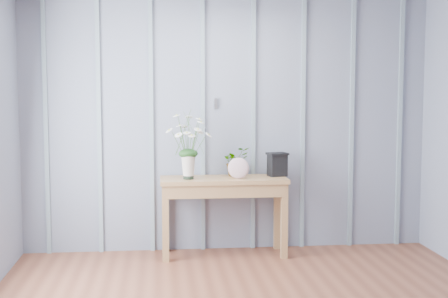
{
  "coord_description": "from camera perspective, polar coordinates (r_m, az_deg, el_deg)",
  "views": [
    {
      "loc": [
        -0.68,
        -3.85,
        1.6
      ],
      "look_at": [
        -0.07,
        1.94,
        1.03
      ],
      "focal_mm": 50.0,
      "sensor_mm": 36.0,
      "label": 1
    }
  ],
  "objects": [
    {
      "name": "sideboard",
      "position": [
        5.95,
        -0.05,
        -3.74
      ],
      "size": [
        1.2,
        0.45,
        0.75
      ],
      "color": "olive",
      "rests_on": "ground"
    },
    {
      "name": "room_shell",
      "position": [
        4.83,
        2.16,
        10.19
      ],
      "size": [
        4.0,
        4.5,
        2.5
      ],
      "color": "gray",
      "rests_on": "ground"
    },
    {
      "name": "carved_box",
      "position": [
        6.05,
        4.9,
        -1.39
      ],
      "size": [
        0.22,
        0.19,
        0.23
      ],
      "color": "black",
      "rests_on": "sideboard"
    },
    {
      "name": "daisy_vase",
      "position": [
        5.81,
        -3.29,
        1.04
      ],
      "size": [
        0.44,
        0.33,
        0.62
      ],
      "color": "black",
      "rests_on": "sideboard"
    },
    {
      "name": "felt_disc_vessel",
      "position": [
        5.86,
        1.33,
        -1.77
      ],
      "size": [
        0.21,
        0.1,
        0.2
      ],
      "primitive_type": "ellipsoid",
      "rotation": [
        0.0,
        0.0,
        -0.22
      ],
      "color": "#87536F",
      "rests_on": "sideboard"
    },
    {
      "name": "spider_plant",
      "position": [
        6.05,
        1.05,
        -1.15
      ],
      "size": [
        0.32,
        0.31,
        0.28
      ],
      "primitive_type": "imported",
      "rotation": [
        0.0,
        0.0,
        0.46
      ],
      "color": "#143815",
      "rests_on": "sideboard"
    }
  ]
}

